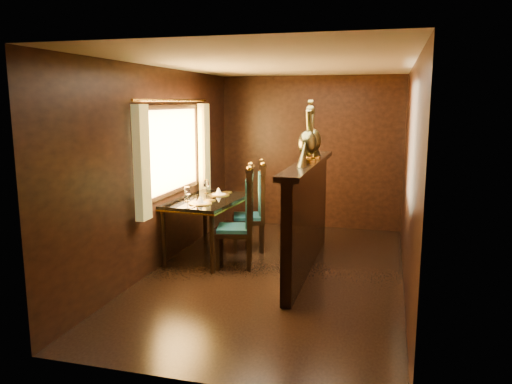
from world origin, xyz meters
TOP-DOWN VIEW (x-y plane):
  - ground at (0.00, 0.00)m, footprint 5.00×5.00m
  - room_shell at (-0.09, 0.02)m, footprint 3.04×5.04m
  - partition at (0.32, 0.30)m, footprint 0.26×2.70m
  - dining_table at (-1.05, 0.46)m, footprint 0.93×1.41m
  - chair_left at (-0.47, 0.19)m, footprint 0.57×0.59m
  - chair_right at (-0.50, 0.95)m, footprint 0.58×0.60m
  - peacock_left at (0.33, 0.20)m, footprint 0.23×0.61m
  - peacock_right at (0.33, 0.56)m, footprint 0.23×0.62m

SIDE VIEW (x-z plane):
  - ground at x=0.00m, z-range 0.00..0.00m
  - chair_right at x=-0.50m, z-range 0.03..1.31m
  - chair_left at x=-0.47m, z-range 0.03..1.35m
  - partition at x=0.32m, z-range 0.03..1.39m
  - dining_table at x=-1.05m, z-range 0.22..1.22m
  - room_shell at x=-0.09m, z-range 0.32..2.84m
  - peacock_left at x=0.33m, z-range 1.36..2.09m
  - peacock_right at x=0.33m, z-range 1.36..2.10m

